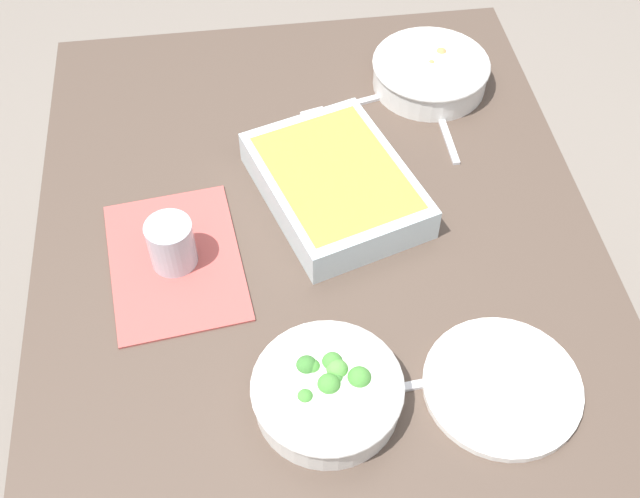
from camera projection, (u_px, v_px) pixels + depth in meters
The scene contains 11 objects.
ground_plane at pixel (320, 450), 1.82m from camera, with size 6.00×6.00×0.00m, color slate.
dining_table at pixel (320, 283), 1.32m from camera, with size 1.20×0.90×0.74m.
placemat at pixel (175, 261), 1.23m from camera, with size 0.28×0.20×0.00m, color #B24C47.
stew_bowl at pixel (430, 72), 1.47m from camera, with size 0.22×0.22×0.06m.
broccoli_bowl at pixel (328, 391), 1.05m from camera, with size 0.21×0.21×0.06m.
baking_dish at pixel (336, 183), 1.29m from camera, with size 0.35×0.30×0.06m.
drink_cup at pixel (172, 246), 1.20m from camera, with size 0.07×0.07×0.08m.
side_plate at pixel (502, 386), 1.09m from camera, with size 0.22×0.22×0.01m, color white.
spoon_by_stew at pixel (441, 119), 1.43m from camera, with size 0.18×0.03×0.01m.
spoon_by_broccoli at pixel (387, 390), 1.08m from camera, with size 0.03×0.18×0.01m.
fork_on_table at pixel (340, 107), 1.45m from camera, with size 0.06×0.18×0.01m.
Camera 1 is at (-0.78, 0.11, 1.71)m, focal length 44.23 mm.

